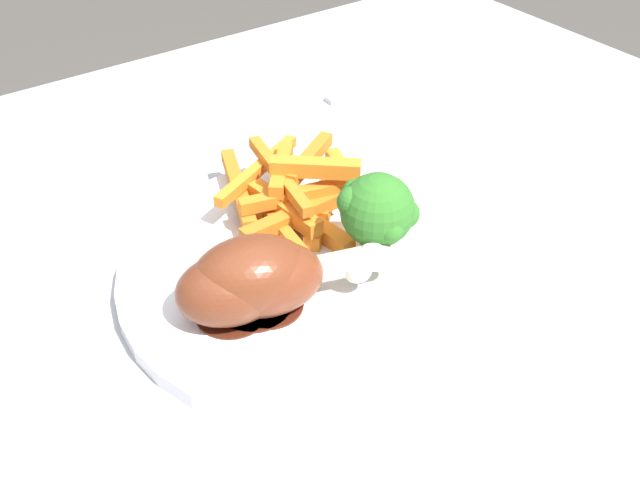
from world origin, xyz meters
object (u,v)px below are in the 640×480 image
at_px(fork, 408,77).
at_px(chicken_drumstick_near, 275,278).
at_px(carrot_fries_pile, 296,195).
at_px(chicken_drumstick_extra, 240,288).
at_px(dinner_plate, 320,271).
at_px(broccoli_floret_front, 377,212).
at_px(dining_table, 307,432).
at_px(chicken_drumstick_far, 258,276).

bearing_deg(fork, chicken_drumstick_near, -141.18).
relative_size(carrot_fries_pile, chicken_drumstick_extra, 1.27).
bearing_deg(chicken_drumstick_extra, fork, -146.72).
bearing_deg(dinner_plate, carrot_fries_pile, -108.37).
bearing_deg(carrot_fries_pile, chicken_drumstick_near, 48.26).
relative_size(dinner_plate, chicken_drumstick_near, 2.22).
bearing_deg(chicken_drumstick_extra, broccoli_floret_front, 175.55).
bearing_deg(carrot_fries_pile, fork, -148.41).
height_order(chicken_drumstick_near, fork, chicken_drumstick_near).
bearing_deg(fork, carrot_fries_pile, -145.52).
distance_m(dining_table, broccoli_floret_front, 0.17).
xyz_separation_m(broccoli_floret_front, chicken_drumstick_near, (0.08, -0.00, -0.02)).
relative_size(chicken_drumstick_near, chicken_drumstick_far, 0.96).
height_order(dinner_plate, chicken_drumstick_near, chicken_drumstick_near).
xyz_separation_m(chicken_drumstick_near, fork, (-0.29, -0.21, -0.03)).
xyz_separation_m(dining_table, chicken_drumstick_near, (0.01, -0.02, 0.13)).
relative_size(carrot_fries_pile, chicken_drumstick_far, 1.25).
height_order(broccoli_floret_front, carrot_fries_pile, broccoli_floret_front).
bearing_deg(chicken_drumstick_extra, dining_table, 139.82).
bearing_deg(fork, broccoli_floret_front, -132.33).
xyz_separation_m(broccoli_floret_front, carrot_fries_pile, (0.01, -0.07, -0.02)).
xyz_separation_m(broccoli_floret_front, fork, (-0.22, -0.21, -0.05)).
height_order(broccoli_floret_front, chicken_drumstick_extra, broccoli_floret_front).
height_order(dining_table, carrot_fries_pile, carrot_fries_pile).
xyz_separation_m(dinner_plate, broccoli_floret_front, (-0.03, 0.02, 0.05)).
bearing_deg(chicken_drumstick_near, chicken_drumstick_extra, -15.74).
distance_m(dinner_plate, chicken_drumstick_far, 0.06).
bearing_deg(chicken_drumstick_far, fork, -145.55).
height_order(dinner_plate, chicken_drumstick_far, chicken_drumstick_far).
bearing_deg(fork, chicken_drumstick_extra, -143.83).
xyz_separation_m(dining_table, dinner_plate, (-0.04, -0.04, 0.11)).
relative_size(dining_table, fork, 5.43).
distance_m(dinner_plate, carrot_fries_pile, 0.06).
relative_size(dining_table, chicken_drumstick_extra, 8.30).
bearing_deg(dining_table, chicken_drumstick_near, -65.91).
bearing_deg(chicken_drumstick_extra, chicken_drumstick_far, 176.42).
bearing_deg(broccoli_floret_front, dining_table, 14.37).
bearing_deg(dining_table, chicken_drumstick_extra, -40.18).
bearing_deg(broccoli_floret_front, chicken_drumstick_extra, -4.45).
xyz_separation_m(carrot_fries_pile, chicken_drumstick_far, (0.07, 0.07, 0.01)).
xyz_separation_m(chicken_drumstick_far, fork, (-0.30, -0.21, -0.03)).
bearing_deg(chicken_drumstick_far, carrot_fries_pile, -137.67).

